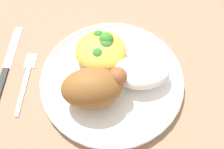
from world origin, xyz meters
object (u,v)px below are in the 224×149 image
plate (112,79)px  knife (6,68)px  roasted_chicken (93,87)px  mac_cheese_with_broccoli (101,49)px  rice_pile (142,72)px  fork (26,79)px

plate → knife: 0.22m
roasted_chicken → plate: bearing=47.7°
plate → mac_cheese_with_broccoli: size_ratio=2.76×
plate → rice_pile: size_ratio=2.62×
mac_cheese_with_broccoli → plate: bearing=-72.2°
fork → knife: knife is taller
fork → mac_cheese_with_broccoli: bearing=12.3°
fork → roasted_chicken: bearing=-23.6°
roasted_chicken → mac_cheese_with_broccoli: roasted_chicken is taller
plate → knife: bearing=167.4°
fork → rice_pile: bearing=-6.3°
knife → rice_pile: bearing=-11.1°
roasted_chicken → mac_cheese_with_broccoli: (0.02, 0.09, -0.02)m
roasted_chicken → rice_pile: (0.09, 0.03, -0.02)m
rice_pile → fork: (-0.23, 0.03, -0.04)m
roasted_chicken → rice_pile: 0.10m
plate → fork: (-0.17, 0.02, -0.01)m
knife → plate: bearing=-12.6°
fork → knife: bearing=146.9°
plate → fork: plate is taller
rice_pile → mac_cheese_with_broccoli: size_ratio=1.05×
rice_pile → knife: rice_pile is taller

